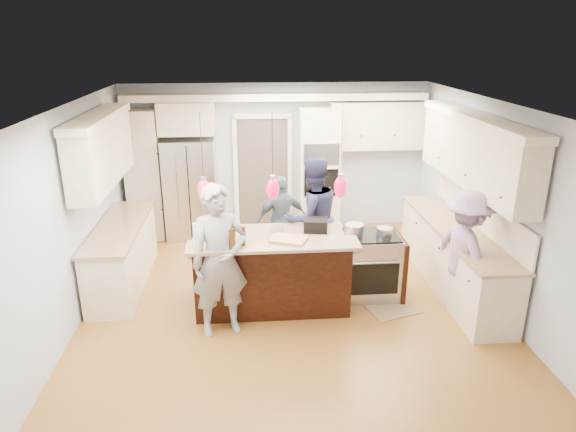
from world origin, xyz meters
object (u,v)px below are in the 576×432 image
refrigerator (191,189)px  person_far_left (312,218)px  kitchen_island (272,269)px  person_bar_end (220,261)px  island_range (372,265)px

refrigerator → person_far_left: 2.65m
kitchen_island → person_bar_end: bearing=-132.7°
refrigerator → island_range: refrigerator is taller
island_range → person_far_left: 1.14m
person_bar_end → person_far_left: bearing=33.3°
refrigerator → island_range: 3.71m
kitchen_island → person_bar_end: 1.07m
person_bar_end → refrigerator: bearing=85.7°
kitchen_island → person_far_left: person_far_left is taller
kitchen_island → island_range: size_ratio=2.28×
refrigerator → person_far_left: person_far_left is taller
kitchen_island → island_range: bearing=3.1°
island_range → kitchen_island: bearing=-176.9°
island_range → person_bar_end: bearing=-159.1°
kitchen_island → person_far_left: 1.10m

